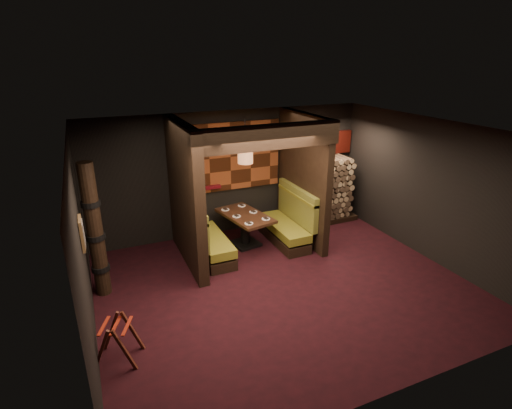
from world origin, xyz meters
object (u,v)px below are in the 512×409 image
object	(u,v)px
dining_table	(245,224)
totem_column	(95,232)
booth_bench_left	(207,239)
firewood_stack	(323,190)
pendant_lamp	(245,152)
booth_bench_right	(288,225)
luggage_rack	(117,339)

from	to	relation	value
dining_table	totem_column	world-z (taller)	totem_column
booth_bench_left	firewood_stack	bearing A→B (deg)	12.17
booth_bench_left	pendant_lamp	size ratio (longest dim) A/B	1.66
firewood_stack	booth_bench_right	bearing A→B (deg)	-152.65
firewood_stack	totem_column	bearing A→B (deg)	-166.81
dining_table	firewood_stack	xyz separation A→B (m)	(2.30, 0.50, 0.32)
pendant_lamp	totem_column	world-z (taller)	pendant_lamp
booth_bench_left	firewood_stack	xyz separation A→B (m)	(3.25, 0.70, 0.42)
booth_bench_left	totem_column	bearing A→B (deg)	-165.25
luggage_rack	totem_column	world-z (taller)	totem_column
pendant_lamp	firewood_stack	bearing A→B (deg)	13.35
booth_bench_right	luggage_rack	world-z (taller)	booth_bench_right
pendant_lamp	booth_bench_right	bearing A→B (deg)	-9.17
dining_table	booth_bench_left	bearing A→B (deg)	-167.83
luggage_rack	firewood_stack	distance (m)	6.11
firewood_stack	luggage_rack	bearing A→B (deg)	-149.56
totem_column	pendant_lamp	bearing A→B (deg)	13.06
dining_table	luggage_rack	size ratio (longest dim) A/B	2.02
pendant_lamp	firewood_stack	world-z (taller)	pendant_lamp
dining_table	luggage_rack	xyz separation A→B (m)	(-2.95, -2.59, -0.16)
dining_table	firewood_stack	bearing A→B (deg)	12.17
totem_column	booth_bench_left	bearing A→B (deg)	14.75
totem_column	firewood_stack	world-z (taller)	totem_column
luggage_rack	totem_column	distance (m)	2.03
booth_bench_left	dining_table	xyz separation A→B (m)	(0.94, 0.20, 0.10)
pendant_lamp	luggage_rack	distance (m)	4.28
luggage_rack	firewood_stack	size ratio (longest dim) A/B	0.43
dining_table	booth_bench_right	bearing A→B (deg)	-12.08
dining_table	totem_column	xyz separation A→B (m)	(-3.03, -0.75, 0.69)
booth_bench_right	dining_table	distance (m)	0.98
pendant_lamp	luggage_rack	bearing A→B (deg)	-139.27
booth_bench_left	totem_column	distance (m)	2.30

